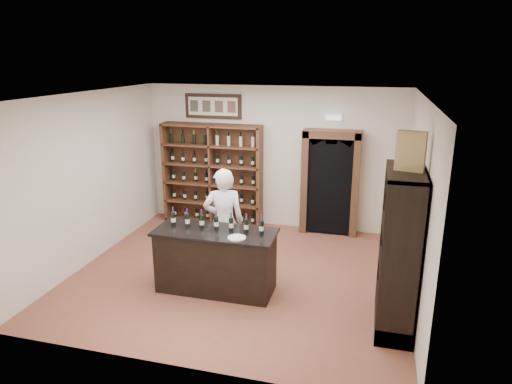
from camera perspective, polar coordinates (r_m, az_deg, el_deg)
floor at (r=7.92m, az=-2.08°, el=-10.20°), size 5.50×5.50×0.00m
ceiling at (r=7.09m, az=-2.34°, el=11.98°), size 5.50×5.50×0.00m
wall_back at (r=9.71m, az=2.10°, el=4.30°), size 5.50×0.04×3.00m
wall_left at (r=8.56m, az=-20.12°, el=1.58°), size 0.04×5.00×3.00m
wall_right at (r=7.10m, az=19.56°, el=-1.35°), size 0.04×5.00×3.00m
wine_shelf at (r=10.00m, az=-5.42°, el=2.25°), size 2.20×0.38×2.20m
framed_picture at (r=9.87m, az=-5.38°, el=10.62°), size 1.25×0.04×0.52m
arched_doorway at (r=9.44m, az=9.27°, el=1.47°), size 1.17×0.35×2.17m
emergency_light at (r=9.29m, az=9.69°, el=9.15°), size 0.30×0.10×0.10m
tasting_counter at (r=7.25m, az=-5.04°, el=-8.58°), size 1.88×0.78×1.00m
counter_bottle_0 at (r=7.33m, az=-10.30°, el=-3.30°), size 0.07×0.07×0.30m
counter_bottle_1 at (r=7.24m, az=-8.57°, el=-3.48°), size 0.07×0.07×0.30m
counter_bottle_2 at (r=7.15m, az=-6.80°, el=-3.67°), size 0.07×0.07×0.30m
counter_bottle_3 at (r=7.07m, az=-4.99°, el=-3.85°), size 0.07×0.07×0.30m
counter_bottle_4 at (r=6.99m, az=-3.13°, el=-4.04°), size 0.07×0.07×0.30m
counter_bottle_5 at (r=6.93m, az=-1.23°, el=-4.22°), size 0.07×0.07×0.30m
counter_bottle_6 at (r=6.87m, az=0.70°, el=-4.41°), size 0.07×0.07×0.30m
side_cabinet at (r=6.51m, az=17.49°, el=-9.85°), size 0.48×1.20×2.20m
shopkeeper at (r=7.62m, az=-4.04°, el=-3.78°), size 0.78×0.64×1.84m
plate at (r=6.74m, az=-2.42°, el=-5.74°), size 0.27×0.27×0.02m
wine_crate at (r=5.96m, az=18.79°, el=4.86°), size 0.38×0.22×0.50m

